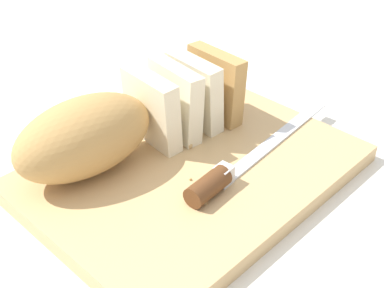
% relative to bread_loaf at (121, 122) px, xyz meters
% --- Properties ---
extents(ground_plane, '(3.00, 3.00, 0.00)m').
position_rel_bread_loaf_xyz_m(ground_plane, '(0.05, -0.08, -0.07)').
color(ground_plane, silver).
extents(cutting_board, '(0.40, 0.30, 0.02)m').
position_rel_bread_loaf_xyz_m(cutting_board, '(0.05, -0.08, -0.06)').
color(cutting_board, tan).
rests_on(cutting_board, ground_plane).
extents(bread_loaf, '(0.31, 0.12, 0.10)m').
position_rel_bread_loaf_xyz_m(bread_loaf, '(0.00, 0.00, 0.00)').
color(bread_loaf, tan).
rests_on(bread_loaf, cutting_board).
extents(bread_knife, '(0.30, 0.05, 0.03)m').
position_rel_bread_loaf_xyz_m(bread_knife, '(0.05, -0.13, -0.04)').
color(bread_knife, silver).
rests_on(bread_knife, cutting_board).
extents(crumb_near_knife, '(0.01, 0.01, 0.01)m').
position_rel_bread_loaf_xyz_m(crumb_near_knife, '(0.07, -0.05, -0.04)').
color(crumb_near_knife, tan).
rests_on(crumb_near_knife, cutting_board).
extents(crumb_near_loaf, '(0.00, 0.00, 0.00)m').
position_rel_bread_loaf_xyz_m(crumb_near_loaf, '(0.05, -0.13, -0.05)').
color(crumb_near_loaf, tan).
rests_on(crumb_near_loaf, cutting_board).
extents(crumb_stray_left, '(0.00, 0.00, 0.00)m').
position_rel_bread_loaf_xyz_m(crumb_stray_left, '(0.00, -0.14, -0.05)').
color(crumb_stray_left, tan).
rests_on(crumb_stray_left, cutting_board).
extents(crumb_stray_right, '(0.00, 0.00, 0.00)m').
position_rel_bread_loaf_xyz_m(crumb_stray_right, '(0.02, -0.10, -0.05)').
color(crumb_stray_right, tan).
rests_on(crumb_stray_right, cutting_board).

